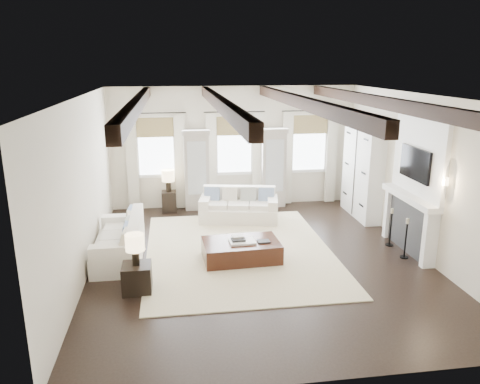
{
  "coord_description": "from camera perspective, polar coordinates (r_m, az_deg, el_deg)",
  "views": [
    {
      "loc": [
        -1.61,
        -8.46,
        3.79
      ],
      "look_at": [
        -0.25,
        0.92,
        1.15
      ],
      "focal_mm": 35.0,
      "sensor_mm": 36.0,
      "label": 1
    }
  ],
  "objects": [
    {
      "name": "book_upper",
      "position": [
        9.23,
        -0.29,
        -5.43
      ],
      "size": [
        0.23,
        0.18,
        0.03
      ],
      "primitive_type": "cube",
      "rotation": [
        0.0,
        0.0,
        0.05
      ],
      "color": "beige",
      "rests_on": "book_lower"
    },
    {
      "name": "sofa_left",
      "position": [
        9.61,
        -14.18,
        -5.94
      ],
      "size": [
        0.9,
        1.99,
        0.85
      ],
      "color": "white",
      "rests_on": "ground"
    },
    {
      "name": "area_rug",
      "position": [
        9.78,
        -0.12,
        -7.18
      ],
      "size": [
        3.78,
        4.81,
        0.02
      ],
      "primitive_type": "cube",
      "color": "beige",
      "rests_on": "ground"
    },
    {
      "name": "room_shell",
      "position": [
        9.84,
        5.8,
        4.34
      ],
      "size": [
        6.54,
        7.54,
        3.22
      ],
      "color": "beige",
      "rests_on": "ground"
    },
    {
      "name": "side_table_front",
      "position": [
        8.28,
        -12.44,
        -10.2
      ],
      "size": [
        0.49,
        0.49,
        0.49
      ],
      "primitive_type": "cube",
      "color": "black",
      "rests_on": "ground"
    },
    {
      "name": "candlestick_far",
      "position": [
        10.47,
        17.87,
        -4.45
      ],
      "size": [
        0.17,
        0.17,
        0.83
      ],
      "color": "black",
      "rests_on": "ground"
    },
    {
      "name": "book_loose",
      "position": [
        9.21,
        2.89,
        -6.04
      ],
      "size": [
        0.25,
        0.19,
        0.03
      ],
      "primitive_type": "cube",
      "rotation": [
        0.0,
        0.0,
        0.05
      ],
      "color": "#262628",
      "rests_on": "ottoman"
    },
    {
      "name": "sofa_back",
      "position": [
        11.55,
        -0.14,
        -1.91
      ],
      "size": [
        2.02,
        1.2,
        0.81
      ],
      "color": "white",
      "rests_on": "ground"
    },
    {
      "name": "candlestick_near",
      "position": [
        9.92,
        19.53,
        -5.72
      ],
      "size": [
        0.17,
        0.17,
        0.83
      ],
      "color": "black",
      "rests_on": "ground"
    },
    {
      "name": "lamp_front",
      "position": [
        8.04,
        -12.69,
        -6.23
      ],
      "size": [
        0.32,
        0.32,
        0.55
      ],
      "color": "black",
      "rests_on": "side_table_front"
    },
    {
      "name": "book_lower",
      "position": [
        9.17,
        -0.2,
        -5.81
      ],
      "size": [
        0.27,
        0.21,
        0.04
      ],
      "primitive_type": "cube",
      "rotation": [
        0.0,
        0.0,
        0.05
      ],
      "color": "#262628",
      "rests_on": "tray"
    },
    {
      "name": "side_table_back",
      "position": [
        12.35,
        -8.63,
        -1.16
      ],
      "size": [
        0.37,
        0.37,
        0.55
      ],
      "primitive_type": "cube",
      "color": "black",
      "rests_on": "ground"
    },
    {
      "name": "ground",
      "position": [
        9.41,
        2.34,
        -8.2
      ],
      "size": [
        7.5,
        7.5,
        0.0
      ],
      "primitive_type": "plane",
      "color": "black",
      "rests_on": "ground"
    },
    {
      "name": "tray",
      "position": [
        9.18,
        0.26,
        -6.04
      ],
      "size": [
        0.52,
        0.4,
        0.04
      ],
      "primitive_type": "cube",
      "rotation": [
        0.0,
        0.0,
        0.05
      ],
      "color": "white",
      "rests_on": "ottoman"
    },
    {
      "name": "lamp_back",
      "position": [
        12.17,
        -8.76,
        1.84
      ],
      "size": [
        0.33,
        0.33,
        0.57
      ],
      "color": "black",
      "rests_on": "side_table_back"
    },
    {
      "name": "ottoman",
      "position": [
        9.31,
        0.14,
        -7.16
      ],
      "size": [
        1.53,
        1.0,
        0.39
      ],
      "primitive_type": "cube",
      "rotation": [
        0.0,
        0.0,
        0.05
      ],
      "color": "black",
      "rests_on": "ground"
    }
  ]
}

